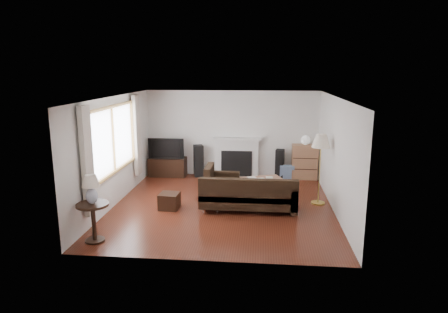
# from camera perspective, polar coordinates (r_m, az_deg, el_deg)

# --- Properties ---
(room) EXTENTS (5.10, 5.60, 2.54)m
(room) POSITION_cam_1_polar(r_m,az_deg,el_deg) (8.99, -0.18, 0.52)
(room) COLOR #521F12
(room) RESTS_ON ground
(window) EXTENTS (0.12, 2.74, 1.54)m
(window) POSITION_cam_1_polar(r_m,az_deg,el_deg) (9.31, -15.50, 2.36)
(window) COLOR brown
(window) RESTS_ON room
(curtain_near) EXTENTS (0.10, 0.35, 2.10)m
(curtain_near) POSITION_cam_1_polar(r_m,az_deg,el_deg) (7.95, -18.97, -0.65)
(curtain_near) COLOR beige
(curtain_near) RESTS_ON room
(curtain_far) EXTENTS (0.10, 0.35, 2.10)m
(curtain_far) POSITION_cam_1_polar(r_m,az_deg,el_deg) (10.73, -12.34, 3.00)
(curtain_far) COLOR beige
(curtain_far) RESTS_ON room
(fireplace) EXTENTS (1.40, 0.26, 1.15)m
(fireplace) POSITION_cam_1_polar(r_m,az_deg,el_deg) (11.70, 1.83, -0.07)
(fireplace) COLOR white
(fireplace) RESTS_ON room
(tv_stand) EXTENTS (1.09, 0.49, 0.54)m
(tv_stand) POSITION_cam_1_polar(r_m,az_deg,el_deg) (11.91, -8.06, -1.46)
(tv_stand) COLOR black
(tv_stand) RESTS_ON ground
(television) EXTENTS (1.04, 0.14, 0.60)m
(television) POSITION_cam_1_polar(r_m,az_deg,el_deg) (11.79, -8.15, 1.24)
(television) COLOR black
(television) RESTS_ON tv_stand
(speaker_left) EXTENTS (0.34, 0.38, 0.93)m
(speaker_left) POSITION_cam_1_polar(r_m,az_deg,el_deg) (11.74, -3.65, -0.60)
(speaker_left) COLOR black
(speaker_left) RESTS_ON ground
(speaker_right) EXTENTS (0.28, 0.32, 0.84)m
(speaker_right) POSITION_cam_1_polar(r_m,az_deg,el_deg) (11.63, 7.96, -1.04)
(speaker_right) COLOR black
(speaker_right) RESTS_ON ground
(bookshelf) EXTENTS (0.73, 0.34, 1.00)m
(bookshelf) POSITION_cam_1_polar(r_m,az_deg,el_deg) (11.65, 11.45, -0.75)
(bookshelf) COLOR #9D6A49
(bookshelf) RESTS_ON ground
(globe_lamp) EXTENTS (0.26, 0.26, 0.26)m
(globe_lamp) POSITION_cam_1_polar(r_m,az_deg,el_deg) (11.52, 11.58, 2.30)
(globe_lamp) COLOR white
(globe_lamp) RESTS_ON bookshelf
(sectional_sofa) EXTENTS (2.32, 1.70, 0.75)m
(sectional_sofa) POSITION_cam_1_polar(r_m,az_deg,el_deg) (8.96, 3.51, -5.33)
(sectional_sofa) COLOR black
(sectional_sofa) RESTS_ON ground
(coffee_table) EXTENTS (1.18, 0.91, 0.41)m
(coffee_table) POSITION_cam_1_polar(r_m,az_deg,el_deg) (10.15, 5.28, -4.24)
(coffee_table) COLOR #8D5B43
(coffee_table) RESTS_ON ground
(footstool) EXTENTS (0.45, 0.45, 0.36)m
(footstool) POSITION_cam_1_polar(r_m,az_deg,el_deg) (9.16, -7.81, -6.31)
(footstool) COLOR black
(footstool) RESTS_ON ground
(floor_lamp) EXTENTS (0.44, 0.44, 1.65)m
(floor_lamp) POSITION_cam_1_polar(r_m,az_deg,el_deg) (9.49, 13.50, -1.81)
(floor_lamp) COLOR gold
(floor_lamp) RESTS_ON ground
(side_table) EXTENTS (0.58, 0.58, 0.73)m
(side_table) POSITION_cam_1_polar(r_m,az_deg,el_deg) (7.75, -18.11, -8.95)
(side_table) COLOR black
(side_table) RESTS_ON ground
(table_lamp) EXTENTS (0.33, 0.33, 0.53)m
(table_lamp) POSITION_cam_1_polar(r_m,az_deg,el_deg) (7.55, -18.43, -4.51)
(table_lamp) COLOR silver
(table_lamp) RESTS_ON side_table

